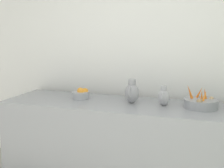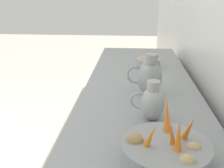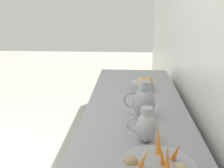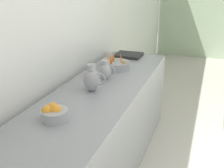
# 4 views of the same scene
# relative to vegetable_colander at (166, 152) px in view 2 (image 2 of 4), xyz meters

# --- Properties ---
(prep_counter) EXTENTS (0.74, 2.82, 0.92)m
(prep_counter) POSITION_rel_vegetable_colander_xyz_m (0.07, -0.64, -0.51)
(prep_counter) COLOR gray
(prep_counter) RESTS_ON ground_plane
(vegetable_colander) EXTENTS (0.33, 0.33, 0.22)m
(vegetable_colander) POSITION_rel_vegetable_colander_xyz_m (0.00, 0.00, 0.00)
(vegetable_colander) COLOR gray
(vegetable_colander) RESTS_ON prep_counter
(orange_bowl) EXTENTS (0.20, 0.20, 0.12)m
(orange_bowl) POSITION_rel_vegetable_colander_xyz_m (-0.00, -1.28, 0.00)
(orange_bowl) COLOR #9EA0A5
(orange_bowl) RESTS_ON prep_counter
(metal_pitcher_tall) EXTENTS (0.21, 0.15, 0.25)m
(metal_pitcher_tall) POSITION_rel_vegetable_colander_xyz_m (0.03, -0.69, 0.07)
(metal_pitcher_tall) COLOR #939399
(metal_pitcher_tall) RESTS_ON prep_counter
(metal_pitcher_short) EXTENTS (0.17, 0.12, 0.20)m
(metal_pitcher_short) POSITION_rel_vegetable_colander_xyz_m (0.03, -0.36, 0.04)
(metal_pitcher_short) COLOR #A3A3A8
(metal_pitcher_short) RESTS_ON prep_counter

